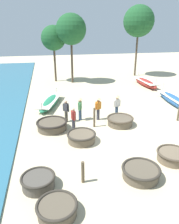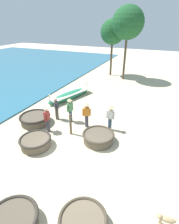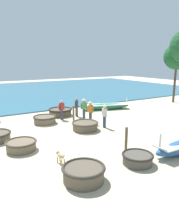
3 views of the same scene
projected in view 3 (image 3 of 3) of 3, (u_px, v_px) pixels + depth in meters
ground_plane at (55, 134)px, 13.81m from camera, size 80.00×80.00×0.00m
sea at (28, 91)px, 32.82m from camera, size 28.00×52.00×0.10m
coracle_tilted at (137, 158)px, 9.79m from camera, size 1.43×1.43×0.49m
coracle_nearest at (84, 173)px, 8.37m from camera, size 1.71×1.71×0.62m
coracle_beside_post at (85, 126)px, 14.60m from camera, size 1.80×1.80×0.57m
coracle_upturned at (60, 112)px, 18.51m from camera, size 2.01×2.01×0.59m
coracle_weathered at (21, 145)px, 11.29m from camera, size 1.62×1.62×0.51m
coracle_far_left at (45, 119)px, 16.17m from camera, size 1.71×1.71×0.56m
long_boat_green_hull at (105, 106)px, 20.87m from camera, size 2.43×4.83×1.01m
fisherman_standing_right at (84, 107)px, 17.25m from camera, size 0.36×0.51×1.67m
fisherman_crouching at (105, 114)px, 15.01m from camera, size 0.53×0.36×1.67m
fisherman_hauling at (90, 110)px, 16.10m from camera, size 0.49×0.36×1.67m
fisherman_by_coracle at (77, 107)px, 18.05m from camera, size 0.42×0.39×1.57m
fisherman_standing_left at (62, 109)px, 17.02m from camera, size 0.28×0.52×1.57m
dog at (60, 156)px, 9.80m from camera, size 0.68×0.27×0.55m
mooring_post_inland at (126, 140)px, 10.91m from camera, size 0.14×0.14×1.34m
mooring_post_shoreline at (74, 115)px, 16.03m from camera, size 0.14×0.14×1.34m
tree_center at (177, 57)px, 23.36m from camera, size 2.80×2.80×6.39m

